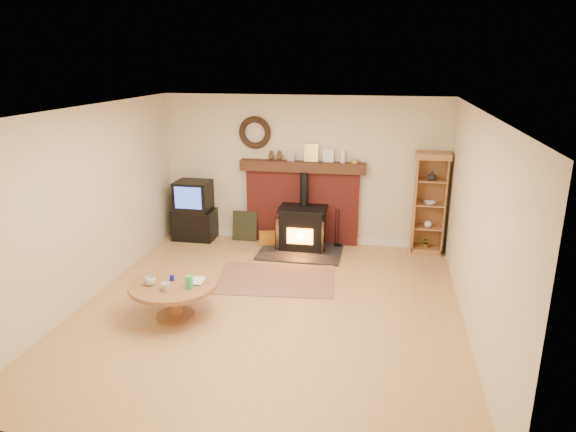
% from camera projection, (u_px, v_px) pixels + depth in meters
% --- Properties ---
extents(ground, '(5.50, 5.50, 0.00)m').
position_uv_depth(ground, '(269.00, 308.00, 6.83)').
color(ground, tan).
rests_on(ground, ground).
extents(room_shell, '(5.02, 5.52, 2.61)m').
position_uv_depth(room_shell, '(268.00, 181.00, 6.42)').
color(room_shell, beige).
rests_on(room_shell, ground).
extents(chimney_breast, '(2.20, 0.22, 1.78)m').
position_uv_depth(chimney_breast, '(302.00, 199.00, 9.10)').
color(chimney_breast, maroon).
rests_on(chimney_breast, ground).
extents(wood_stove, '(1.40, 1.00, 1.31)m').
position_uv_depth(wood_stove, '(302.00, 229.00, 8.85)').
color(wood_stove, black).
rests_on(wood_stove, ground).
extents(area_rug, '(1.85, 1.36, 0.01)m').
position_uv_depth(area_rug, '(276.00, 279.00, 7.72)').
color(area_rug, brown).
rests_on(area_rug, ground).
extents(tv_unit, '(0.74, 0.53, 1.08)m').
position_uv_depth(tv_unit, '(194.00, 211.00, 9.35)').
color(tv_unit, black).
rests_on(tv_unit, ground).
extents(curio_cabinet, '(0.56, 0.40, 1.73)m').
position_uv_depth(curio_cabinet, '(429.00, 203.00, 8.58)').
color(curio_cabinet, brown).
rests_on(curio_cabinet, ground).
extents(firelog_box, '(0.42, 0.33, 0.23)m').
position_uv_depth(firelog_box, '(270.00, 238.00, 9.15)').
color(firelog_box, gold).
rests_on(firelog_box, ground).
extents(leaning_painting, '(0.45, 0.12, 0.54)m').
position_uv_depth(leaning_painting, '(245.00, 226.00, 9.33)').
color(leaning_painting, black).
rests_on(leaning_painting, ground).
extents(fire_tools, '(0.16, 0.16, 0.70)m').
position_uv_depth(fire_tools, '(338.00, 241.00, 9.03)').
color(fire_tools, black).
rests_on(fire_tools, ground).
extents(coffee_table, '(1.12, 1.12, 0.63)m').
position_uv_depth(coffee_table, '(173.00, 289.00, 6.50)').
color(coffee_table, brown).
rests_on(coffee_table, ground).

